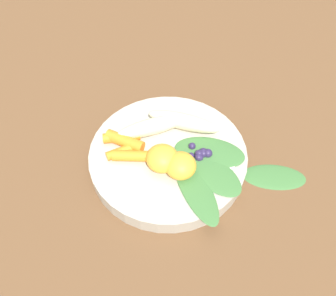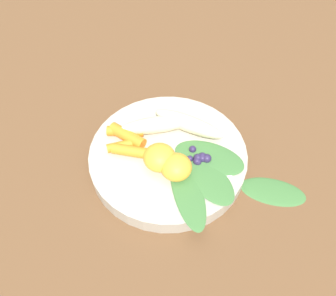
{
  "view_description": "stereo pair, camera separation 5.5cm",
  "coord_description": "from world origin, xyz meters",
  "px_view_note": "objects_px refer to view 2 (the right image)",
  "views": [
    {
      "loc": [
        0.32,
        0.1,
        0.47
      ],
      "look_at": [
        0.0,
        0.0,
        0.04
      ],
      "focal_mm": 37.07,
      "sensor_mm": 36.0,
      "label": 1
    },
    {
      "loc": [
        0.3,
        0.16,
        0.47
      ],
      "look_at": [
        0.0,
        0.0,
        0.04
      ],
      "focal_mm": 37.07,
      "sensor_mm": 36.0,
      "label": 2
    }
  ],
  "objects_px": {
    "bowl": "(168,157)",
    "banana_peeled_left": "(157,125)",
    "banana_peeled_right": "(188,124)",
    "orange_segment_near": "(176,167)",
    "kale_leaf_stray": "(273,191)"
  },
  "relations": [
    {
      "from": "bowl",
      "to": "kale_leaf_stray",
      "type": "distance_m",
      "value": 0.18
    },
    {
      "from": "orange_segment_near",
      "to": "banana_peeled_left",
      "type": "bearing_deg",
      "value": -133.24
    },
    {
      "from": "banana_peeled_left",
      "to": "kale_leaf_stray",
      "type": "height_order",
      "value": "banana_peeled_left"
    },
    {
      "from": "banana_peeled_right",
      "to": "orange_segment_near",
      "type": "bearing_deg",
      "value": 103.76
    },
    {
      "from": "banana_peeled_left",
      "to": "banana_peeled_right",
      "type": "bearing_deg",
      "value": 172.46
    },
    {
      "from": "kale_leaf_stray",
      "to": "bowl",
      "type": "bearing_deg",
      "value": 174.54
    },
    {
      "from": "bowl",
      "to": "banana_peeled_right",
      "type": "distance_m",
      "value": 0.07
    },
    {
      "from": "banana_peeled_left",
      "to": "kale_leaf_stray",
      "type": "xyz_separation_m",
      "value": [
        0.01,
        0.21,
        -0.04
      ]
    },
    {
      "from": "banana_peeled_right",
      "to": "kale_leaf_stray",
      "type": "bearing_deg",
      "value": 168.4
    },
    {
      "from": "orange_segment_near",
      "to": "bowl",
      "type": "bearing_deg",
      "value": -136.47
    },
    {
      "from": "banana_peeled_left",
      "to": "orange_segment_near",
      "type": "xyz_separation_m",
      "value": [
        0.06,
        0.07,
        0.0
      ]
    },
    {
      "from": "orange_segment_near",
      "to": "kale_leaf_stray",
      "type": "distance_m",
      "value": 0.16
    },
    {
      "from": "banana_peeled_right",
      "to": "orange_segment_near",
      "type": "xyz_separation_m",
      "value": [
        0.09,
        0.02,
        0.0
      ]
    },
    {
      "from": "banana_peeled_right",
      "to": "kale_leaf_stray",
      "type": "relative_size",
      "value": 1.21
    },
    {
      "from": "bowl",
      "to": "banana_peeled_left",
      "type": "distance_m",
      "value": 0.06
    }
  ]
}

